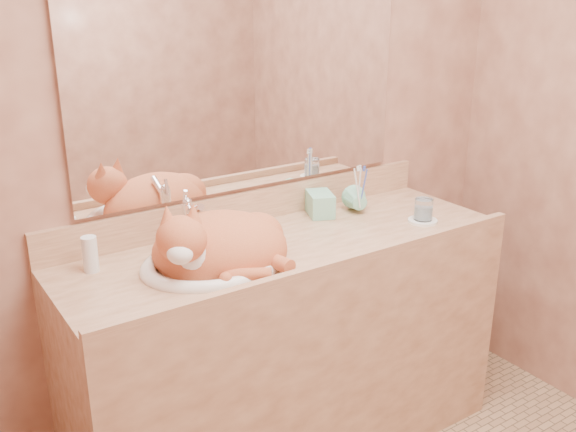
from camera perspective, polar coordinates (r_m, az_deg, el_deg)
wall_back at (r=2.34m, az=-3.72°, el=8.86°), size 2.40×0.02×2.50m
vanity_counter at (r=2.42m, az=0.07°, el=-11.79°), size 1.60×0.55×0.85m
mirror at (r=2.30m, az=-3.65°, el=12.24°), size 1.30×0.02×0.80m
sink_basin at (r=2.04m, az=-6.64°, el=-2.44°), size 0.55×0.50×0.15m
faucet at (r=2.19m, az=-8.85°, el=-0.46°), size 0.06×0.13×0.19m
cat at (r=2.04m, az=-6.40°, el=-2.43°), size 0.54×0.50×0.24m
soap_dispenser at (r=2.41m, az=3.29°, el=1.84°), size 0.12×0.12×0.20m
toothbrush_cup at (r=2.49m, az=6.41°, el=1.04°), size 0.13×0.13×0.09m
toothbrushes at (r=2.47m, az=6.48°, el=2.68°), size 0.03×0.03×0.20m
saucer at (r=2.47m, az=11.88°, el=-0.41°), size 0.11×0.11×0.01m
water_glass at (r=2.46m, az=11.95°, el=0.58°), size 0.07×0.07×0.08m
lotion_bottle at (r=2.08m, az=-17.18°, el=-3.27°), size 0.05×0.05×0.11m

